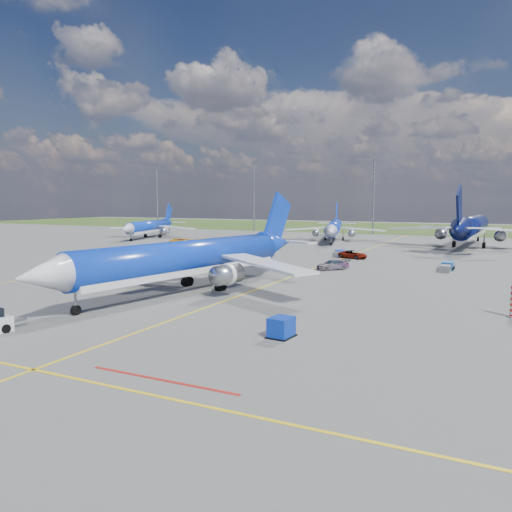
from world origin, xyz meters
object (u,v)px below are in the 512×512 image
at_px(bg_jet_n, 470,246).
at_px(main_airliner, 187,292).
at_px(service_car_a, 228,262).
at_px(baggage_tug_w, 447,267).
at_px(apron_bus, 199,247).
at_px(service_car_b, 353,255).
at_px(service_car_c, 333,265).
at_px(uld_container, 281,327).
at_px(baggage_tug_c, 339,253).
at_px(bg_jet_nnw, 334,241).
at_px(bg_jet_nw, 149,238).

height_order(bg_jet_n, main_airliner, bg_jet_n).
relative_size(service_car_a, baggage_tug_w, 0.65).
bearing_deg(apron_bus, baggage_tug_w, -114.79).
bearing_deg(bg_jet_n, service_car_b, 66.77).
bearing_deg(service_car_c, uld_container, -36.49).
xyz_separation_m(apron_bus, service_car_a, (12.72, -11.50, -0.93)).
bearing_deg(main_airliner, uld_container, -26.17).
distance_m(uld_container, apron_bus, 58.12).
bearing_deg(main_airliner, baggage_tug_c, 94.05).
xyz_separation_m(bg_jet_nnw, uld_container, (23.24, -86.80, 0.75)).
bearing_deg(service_car_c, apron_bus, -154.84).
bearing_deg(apron_bus, bg_jet_nnw, -39.47).
bearing_deg(bg_jet_nnw, bg_jet_nw, 179.05).
xyz_separation_m(service_car_a, baggage_tug_c, (11.39, 21.03, -0.10)).
xyz_separation_m(service_car_b, baggage_tug_w, (16.24, -8.81, -0.14)).
relative_size(bg_jet_nw, baggage_tug_c, 7.11).
relative_size(main_airliner, baggage_tug_w, 7.74).
relative_size(service_car_b, baggage_tug_c, 1.06).
relative_size(service_car_c, baggage_tug_c, 1.04).
distance_m(bg_jet_nw, bg_jet_nnw, 49.61).
height_order(uld_container, baggage_tug_c, uld_container).
height_order(bg_jet_n, baggage_tug_c, bg_jet_n).
relative_size(main_airliner, baggage_tug_c, 8.66).
xyz_separation_m(main_airliner, baggage_tug_c, (4.48, 42.62, 0.50)).
relative_size(bg_jet_n, service_car_b, 9.46).
bearing_deg(bg_jet_nnw, service_car_b, -82.07).
bearing_deg(baggage_tug_w, apron_bus, 177.71).
bearing_deg(baggage_tug_c, uld_container, -82.45).
xyz_separation_m(uld_container, service_car_b, (-8.78, 51.95, -0.04)).
relative_size(service_car_b, baggage_tug_w, 0.94).
height_order(bg_jet_nnw, baggage_tug_c, bg_jet_nnw).
relative_size(bg_jet_nnw, service_car_b, 7.02).
bearing_deg(bg_jet_nnw, baggage_tug_w, -69.49).
xyz_separation_m(service_car_a, service_car_c, (15.93, 2.99, 0.13)).
height_order(service_car_b, baggage_tug_w, service_car_b).
bearing_deg(apron_bus, service_car_b, -98.42).
bearing_deg(bg_jet_nnw, uld_container, -89.61).
bearing_deg(bg_jet_n, baggage_tug_c, 60.07).
bearing_deg(baggage_tug_c, bg_jet_nnw, 103.98).
height_order(service_car_a, service_car_b, service_car_b).
distance_m(service_car_b, service_car_c, 15.16).
bearing_deg(uld_container, baggage_tug_c, 107.71).
bearing_deg(apron_bus, service_car_a, -154.03).
xyz_separation_m(bg_jet_nw, apron_bus, (35.09, -29.76, 1.53)).
bearing_deg(baggage_tug_w, service_car_c, -156.83).
bearing_deg(service_car_a, bg_jet_n, 41.04).
distance_m(bg_jet_nw, service_car_c, 74.35).
height_order(bg_jet_n, service_car_b, bg_jet_n).
height_order(main_airliner, baggage_tug_c, main_airliner).
xyz_separation_m(bg_jet_nnw, baggage_tug_w, (30.70, -43.66, 0.57)).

